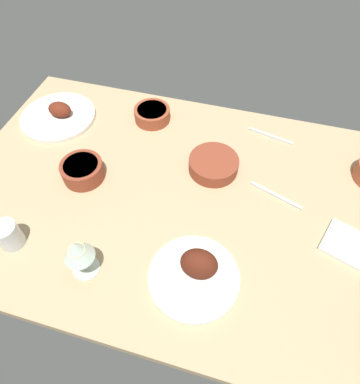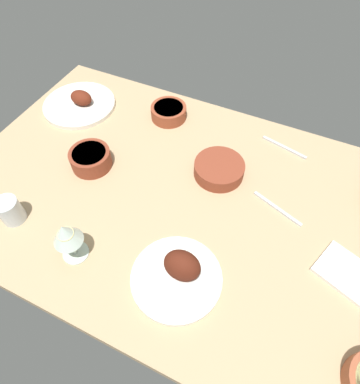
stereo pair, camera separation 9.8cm
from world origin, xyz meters
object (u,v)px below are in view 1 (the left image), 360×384
bowl_pasta (152,114)px  water_tumbler (8,235)px  bowl_cream (82,170)px  plate_near_viewer (196,272)px  bowl_soup (214,164)px  wine_glass (77,251)px  folded_napkin (354,248)px  fork_loose (270,136)px  spoon_loose (276,195)px  plate_center_main (59,115)px

bowl_pasta → water_tumbler: water_tumbler is taller
bowl_cream → water_tumbler: (8.52, 26.82, 0.78)cm
plate_near_viewer → bowl_soup: 37.11cm
water_tumbler → wine_glass: bearing=175.6°
plate_near_viewer → bowl_cream: 48.04cm
bowl_pasta → folded_napkin: 78.06cm
plate_near_viewer → fork_loose: 58.71cm
bowl_cream → spoon_loose: bearing=-171.8°
plate_center_main → fork_loose: bearing=-171.6°
fork_loose → bowl_cream: bearing=45.2°
plate_near_viewer → fork_loose: plate_near_viewer is taller
plate_center_main → folded_napkin: plate_center_main is taller
bowl_pasta → plate_near_viewer: bearing=118.7°
bowl_cream → water_tumbler: bearing=72.4°
bowl_soup → wine_glass: 49.76cm
bowl_soup → wine_glass: size_ratio=1.14×
plate_center_main → water_tumbler: (-12.66, 49.85, 2.53)cm
water_tumbler → fork_loose: water_tumbler is taller
bowl_pasta → plate_center_main: bearing=14.8°
bowl_pasta → wine_glass: bearing=91.9°
bowl_soup → water_tumbler: bearing=40.8°
bowl_cream → folded_napkin: 81.79cm
wine_glass → fork_loose: (-40.87, -62.88, -9.53)cm
bowl_soup → folded_napkin: 46.42cm
wine_glass → bowl_cream: bearing=-63.5°
bowl_pasta → folded_napkin: bearing=152.9°
bowl_soup → bowl_pasta: 32.02cm
plate_center_main → plate_near_viewer: (-63.38, 45.95, 1.26)cm
bowl_cream → fork_loose: size_ratio=0.80×
plate_near_viewer → wine_glass: wine_glass is taller
wine_glass → water_tumbler: bearing=-4.4°
fork_loose → spoon_loose: (-4.48, 25.70, 0.00)cm
bowl_cream → bowl_soup: bearing=-160.1°
plate_near_viewer → plate_center_main: bearing=-35.9°
bowl_pasta → bowl_cream: 34.11cm
wine_glass → plate_center_main: bearing=-55.5°
fork_loose → plate_center_main: bearing=21.7°
plate_near_viewer → wine_glass: 29.46cm
bowl_cream → fork_loose: (-55.09, -34.31, -2.75)cm
water_tumbler → folded_napkin: bearing=-165.7°
plate_near_viewer → bowl_pasta: plate_near_viewer is taller
folded_napkin → spoon_loose: bearing=-29.3°
plate_near_viewer → water_tumbler: bearing=4.4°
water_tumbler → folded_napkin: (-90.18, -23.05, -3.33)cm
plate_center_main → fork_loose: (-76.26, -11.28, -1.00)cm
plate_center_main → bowl_pasta: (-33.40, -8.81, 1.19)cm
wine_glass → spoon_loose: wine_glass is taller
plate_near_viewer → folded_napkin: 43.91cm
water_tumbler → folded_napkin: water_tumbler is taller
plate_near_viewer → folded_napkin: size_ratio=1.48×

